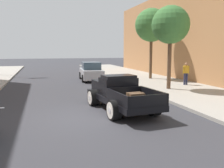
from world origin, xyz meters
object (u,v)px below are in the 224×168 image
(street_tree_second, at_px, (152,25))
(car_background_silver, at_px, (91,72))
(hotrod_truck_black, at_px, (119,93))
(street_tree_nearest, at_px, (171,25))
(pedestrian_sidewalk_right, at_px, (186,72))

(street_tree_second, bearing_deg, car_background_silver, 166.57)
(hotrod_truck_black, bearing_deg, car_background_silver, 85.43)
(street_tree_nearest, bearing_deg, hotrod_truck_black, -140.85)
(street_tree_second, bearing_deg, street_tree_nearest, -103.53)
(car_background_silver, height_order, street_tree_second, street_tree_second)
(street_tree_nearest, bearing_deg, pedestrian_sidewalk_right, 31.31)
(hotrod_truck_black, height_order, pedestrian_sidewalk_right, pedestrian_sidewalk_right)
(hotrod_truck_black, relative_size, pedestrian_sidewalk_right, 3.06)
(car_background_silver, bearing_deg, street_tree_second, -13.43)
(hotrod_truck_black, xyz_separation_m, street_tree_nearest, (4.73, 3.85, 3.55))
(car_background_silver, distance_m, street_tree_nearest, 8.77)
(pedestrian_sidewalk_right, height_order, street_tree_nearest, street_tree_nearest)
(hotrod_truck_black, relative_size, car_background_silver, 1.15)
(car_background_silver, bearing_deg, pedestrian_sidewalk_right, -43.62)
(hotrod_truck_black, xyz_separation_m, pedestrian_sidewalk_right, (6.88, 5.16, 0.33))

